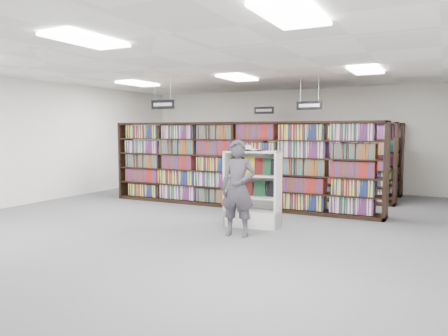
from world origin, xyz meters
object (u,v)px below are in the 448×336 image
at_px(bookshelf_row_near, 237,165).
at_px(endcap_display, 253,201).
at_px(shopper, 238,188).
at_px(open_book, 247,149).

bearing_deg(bookshelf_row_near, endcap_display, -56.51).
xyz_separation_m(endcap_display, shopper, (0.08, -0.90, 0.37)).
bearing_deg(endcap_display, bookshelf_row_near, 116.74).
bearing_deg(shopper, endcap_display, 88.09).
distance_m(bookshelf_row_near, open_book, 2.12).
bearing_deg(open_book, bookshelf_row_near, 114.35).
relative_size(bookshelf_row_near, open_book, 9.59).
distance_m(open_book, shopper, 1.15).
height_order(endcap_display, shopper, shopper).
bearing_deg(shopper, open_book, 96.93).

